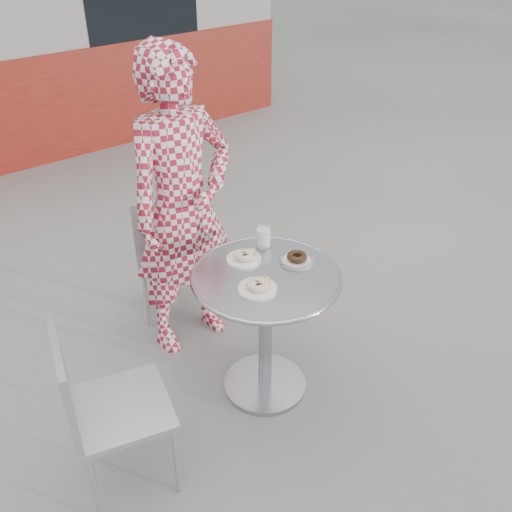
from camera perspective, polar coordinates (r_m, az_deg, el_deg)
ground at (r=3.16m, az=1.31°, el=-12.41°), size 60.00×60.00×0.00m
bistro_table at (r=2.77m, az=0.99°, el=-4.90°), size 0.72×0.72×0.73m
chair_far at (r=3.54m, az=-8.46°, el=-1.77°), size 0.52×0.52×0.83m
chair_left at (r=2.64m, az=-13.15°, el=-17.16°), size 0.49×0.49×0.83m
seated_person at (r=3.01m, az=-7.37°, el=4.82°), size 0.63×0.43×1.68m
plate_far at (r=2.76m, az=-1.17°, el=-0.06°), size 0.17×0.17×0.05m
plate_near at (r=2.56m, az=0.19°, el=-3.03°), size 0.18×0.18×0.05m
plate_checker at (r=2.76m, az=4.11°, el=-0.30°), size 0.17×0.17×0.04m
milk_cup at (r=2.85m, az=0.76°, el=1.91°), size 0.07×0.07×0.12m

